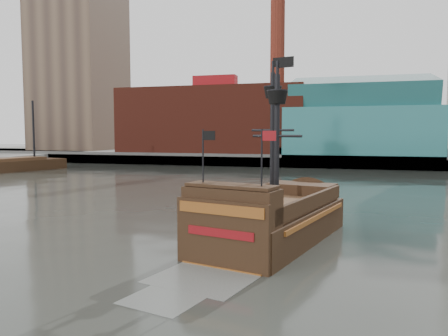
% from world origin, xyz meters
% --- Properties ---
extents(ground, '(400.00, 400.00, 0.00)m').
position_xyz_m(ground, '(0.00, 0.00, 0.00)').
color(ground, '#292B26').
rests_on(ground, ground).
extents(promenade_far, '(220.00, 60.00, 2.00)m').
position_xyz_m(promenade_far, '(0.00, 92.00, 1.00)').
color(promenade_far, slate).
rests_on(promenade_far, ground).
extents(seawall, '(220.00, 1.00, 2.60)m').
position_xyz_m(seawall, '(0.00, 62.50, 1.30)').
color(seawall, '#4C4C49').
rests_on(seawall, ground).
extents(skyline, '(149.00, 45.00, 62.00)m').
position_xyz_m(skyline, '(5.21, 84.56, 24.55)').
color(skyline, brown).
rests_on(skyline, promenade_far).
extents(pirate_ship, '(9.01, 17.89, 12.85)m').
position_xyz_m(pirate_ship, '(3.47, 2.66, 1.16)').
color(pirate_ship, black).
rests_on(pirate_ship, ground).
extents(docked_vessel, '(10.21, 22.13, 14.69)m').
position_xyz_m(docked_vessel, '(-50.56, 39.12, 0.93)').
color(docked_vessel, black).
rests_on(docked_vessel, ground).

